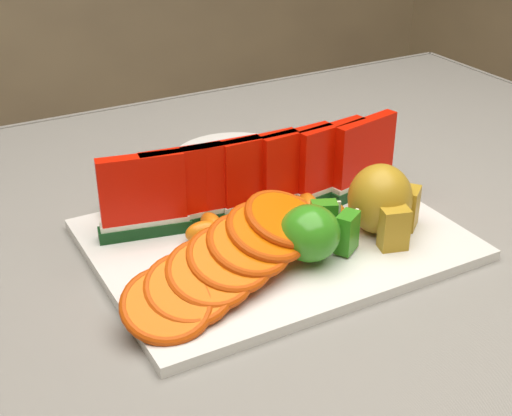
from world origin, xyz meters
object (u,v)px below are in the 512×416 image
at_px(pear_cluster, 383,201).
at_px(side_plate, 235,159).
at_px(apple_cluster, 314,232).
at_px(platter, 274,239).

distance_m(pear_cluster, side_plate, 0.28).
xyz_separation_m(apple_cluster, pear_cluster, (0.10, 0.01, 0.01)).
relative_size(platter, apple_cluster, 4.01).
height_order(platter, apple_cluster, apple_cluster).
distance_m(platter, pear_cluster, 0.13).
xyz_separation_m(pear_cluster, side_plate, (-0.05, 0.27, -0.05)).
relative_size(pear_cluster, side_plate, 0.50).
xyz_separation_m(platter, pear_cluster, (0.11, -0.05, 0.04)).
distance_m(platter, apple_cluster, 0.07).
bearing_deg(platter, apple_cluster, -79.42).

